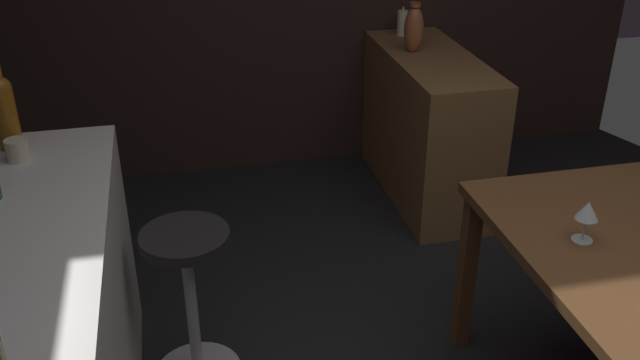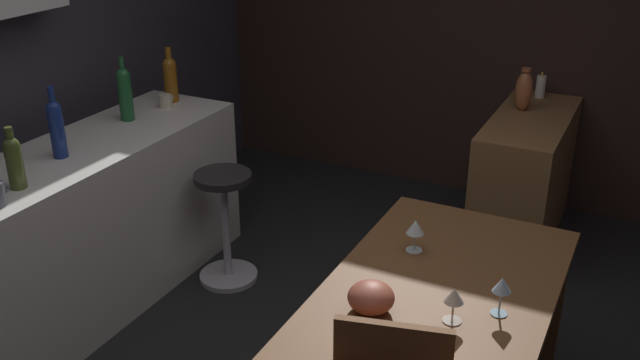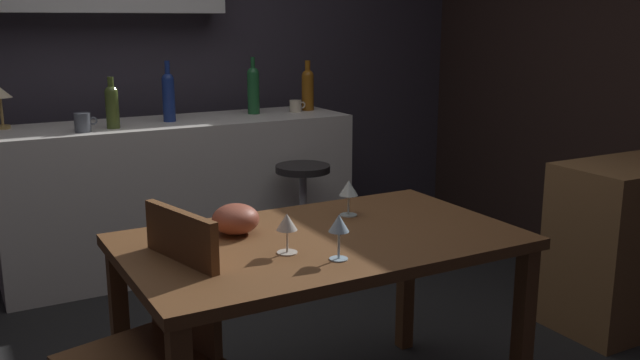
{
  "view_description": "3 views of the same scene",
  "coord_description": "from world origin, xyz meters",
  "px_view_note": "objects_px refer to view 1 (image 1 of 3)",
  "views": [
    {
      "loc": [
        -1.48,
        1.0,
        1.97
      ],
      "look_at": [
        0.83,
        0.48,
        0.74
      ],
      "focal_mm": 39.58,
      "sensor_mm": 36.0,
      "label": 1
    },
    {
      "loc": [
        -2.24,
        -1.05,
        2.21
      ],
      "look_at": [
        0.71,
        0.42,
        0.73
      ],
      "focal_mm": 39.69,
      "sensor_mm": 36.0,
      "label": 2
    },
    {
      "loc": [
        -1.15,
        -2.51,
        1.5
      ],
      "look_at": [
        0.43,
        0.34,
        0.74
      ],
      "focal_mm": 39.02,
      "sensor_mm": 36.0,
      "label": 3
    }
  ],
  "objects_px": {
    "wine_bottle_amber": "(4,109)",
    "pillar_candle_tall": "(402,23)",
    "bar_stool": "(191,304)",
    "cup_cream": "(17,150)",
    "sideboard_cabinet": "(428,127)",
    "wine_glass_right": "(587,212)",
    "vase_copper": "(414,29)"
  },
  "relations": [
    {
      "from": "wine_bottle_amber",
      "to": "pillar_candle_tall",
      "type": "relative_size",
      "value": 1.94
    },
    {
      "from": "bar_stool",
      "to": "cup_cream",
      "type": "height_order",
      "value": "cup_cream"
    },
    {
      "from": "wine_bottle_amber",
      "to": "vase_copper",
      "type": "height_order",
      "value": "wine_bottle_amber"
    },
    {
      "from": "sideboard_cabinet",
      "to": "wine_glass_right",
      "type": "distance_m",
      "value": 1.77
    },
    {
      "from": "wine_glass_right",
      "to": "wine_bottle_amber",
      "type": "bearing_deg",
      "value": 66.58
    },
    {
      "from": "wine_bottle_amber",
      "to": "pillar_candle_tall",
      "type": "distance_m",
      "value": 2.35
    },
    {
      "from": "pillar_candle_tall",
      "to": "vase_copper",
      "type": "xyz_separation_m",
      "value": [
        -0.32,
        0.05,
        0.05
      ]
    },
    {
      "from": "pillar_candle_tall",
      "to": "cup_cream",
      "type": "bearing_deg",
      "value": 127.34
    },
    {
      "from": "vase_copper",
      "to": "wine_glass_right",
      "type": "bearing_deg",
      "value": 178.38
    },
    {
      "from": "cup_cream",
      "to": "wine_bottle_amber",
      "type": "bearing_deg",
      "value": 18.93
    },
    {
      "from": "wine_bottle_amber",
      "to": "cup_cream",
      "type": "relative_size",
      "value": 2.94
    },
    {
      "from": "wine_glass_right",
      "to": "vase_copper",
      "type": "xyz_separation_m",
      "value": [
        1.81,
        -0.05,
        0.1
      ]
    },
    {
      "from": "cup_cream",
      "to": "vase_copper",
      "type": "bearing_deg",
      "value": -58.65
    },
    {
      "from": "wine_glass_right",
      "to": "wine_bottle_amber",
      "type": "xyz_separation_m",
      "value": [
        0.79,
        1.83,
        0.2
      ]
    },
    {
      "from": "wine_glass_right",
      "to": "vase_copper",
      "type": "bearing_deg",
      "value": -1.62
    },
    {
      "from": "bar_stool",
      "to": "pillar_candle_tall",
      "type": "height_order",
      "value": "pillar_candle_tall"
    },
    {
      "from": "wine_glass_right",
      "to": "wine_bottle_amber",
      "type": "relative_size",
      "value": 0.43
    },
    {
      "from": "wine_bottle_amber",
      "to": "bar_stool",
      "type": "bearing_deg",
      "value": -120.6
    },
    {
      "from": "sideboard_cabinet",
      "to": "wine_bottle_amber",
      "type": "xyz_separation_m",
      "value": [
        -0.92,
        1.97,
        0.64
      ]
    },
    {
      "from": "wine_glass_right",
      "to": "pillar_candle_tall",
      "type": "bearing_deg",
      "value": -2.64
    },
    {
      "from": "sideboard_cabinet",
      "to": "wine_glass_right",
      "type": "bearing_deg",
      "value": 175.52
    },
    {
      "from": "wine_bottle_amber",
      "to": "sideboard_cabinet",
      "type": "bearing_deg",
      "value": -64.97
    },
    {
      "from": "wine_glass_right",
      "to": "pillar_candle_tall",
      "type": "xyz_separation_m",
      "value": [
        2.13,
        -0.1,
        0.05
      ]
    },
    {
      "from": "wine_bottle_amber",
      "to": "cup_cream",
      "type": "distance_m",
      "value": 0.16
    },
    {
      "from": "sideboard_cabinet",
      "to": "bar_stool",
      "type": "distance_m",
      "value": 1.88
    },
    {
      "from": "wine_bottle_amber",
      "to": "pillar_candle_tall",
      "type": "xyz_separation_m",
      "value": [
        1.34,
        -1.93,
        -0.16
      ]
    },
    {
      "from": "sideboard_cabinet",
      "to": "wine_glass_right",
      "type": "xyz_separation_m",
      "value": [
        -1.71,
        0.13,
        0.44
      ]
    },
    {
      "from": "cup_cream",
      "to": "sideboard_cabinet",
      "type": "bearing_deg",
      "value": -61.96
    },
    {
      "from": "bar_stool",
      "to": "vase_copper",
      "type": "relative_size",
      "value": 2.49
    },
    {
      "from": "wine_bottle_amber",
      "to": "cup_cream",
      "type": "xyz_separation_m",
      "value": [
        -0.11,
        -0.04,
        -0.11
      ]
    },
    {
      "from": "bar_stool",
      "to": "cup_cream",
      "type": "distance_m",
      "value": 0.82
    },
    {
      "from": "bar_stool",
      "to": "wine_bottle_amber",
      "type": "bearing_deg",
      "value": 59.4
    }
  ]
}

